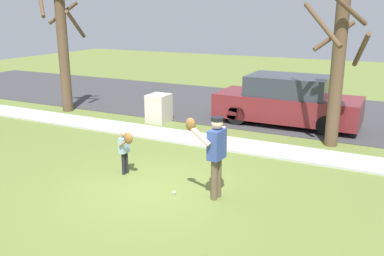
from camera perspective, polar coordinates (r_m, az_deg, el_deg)
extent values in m
plane|color=olive|center=(12.06, 3.71, -2.24)|extent=(48.00, 48.00, 0.00)
cube|color=#B2B2AD|center=(12.14, 3.90, -1.98)|extent=(36.00, 1.20, 0.06)
cube|color=#38383A|center=(16.71, 10.60, 2.60)|extent=(36.00, 6.80, 0.02)
cylinder|color=brown|center=(8.47, 3.02, -7.04)|extent=(0.13, 0.13, 0.85)
cylinder|color=brown|center=(8.61, 3.58, -6.68)|extent=(0.13, 0.13, 0.85)
cube|color=#33478C|center=(8.29, 3.38, -2.23)|extent=(0.27, 0.43, 0.60)
sphere|color=beige|center=(8.17, 3.43, 0.66)|extent=(0.23, 0.23, 0.23)
cylinder|color=black|center=(8.15, 3.44, 1.25)|extent=(0.24, 0.24, 0.07)
cylinder|color=beige|center=(8.15, 0.97, -0.95)|extent=(0.53, 0.15, 0.41)
ellipsoid|color=brown|center=(8.20, -0.20, 0.52)|extent=(0.23, 0.16, 0.26)
cylinder|color=beige|center=(8.50, 4.23, -1.68)|extent=(0.10, 0.10, 0.57)
cylinder|color=black|center=(9.99, -8.89, -4.65)|extent=(0.08, 0.08, 0.52)
cylinder|color=black|center=(9.92, -9.29, -4.82)|extent=(0.08, 0.08, 0.52)
cube|color=#8CADC6|center=(9.81, -9.20, -2.30)|extent=(0.17, 0.26, 0.37)
sphere|color=#A87A5B|center=(9.73, -9.27, -0.81)|extent=(0.14, 0.14, 0.14)
cylinder|color=#A87A5B|center=(9.92, -8.61, -2.01)|extent=(0.06, 0.06, 0.35)
cylinder|color=#A87A5B|center=(9.56, -9.16, -1.94)|extent=(0.32, 0.10, 0.25)
ellipsoid|color=brown|center=(9.45, -8.64, -1.40)|extent=(0.23, 0.16, 0.26)
sphere|color=white|center=(8.86, -2.46, -8.74)|extent=(0.07, 0.07, 0.07)
cube|color=beige|center=(14.43, -4.51, 2.70)|extent=(0.67, 0.76, 0.96)
cylinder|color=brown|center=(12.17, 19.10, 7.10)|extent=(0.36, 0.36, 4.14)
cylinder|color=brown|center=(12.21, 21.98, 9.80)|extent=(0.53, 1.36, 1.02)
cylinder|color=brown|center=(12.50, 18.69, 11.73)|extent=(1.05, 0.68, 0.85)
cylinder|color=brown|center=(11.65, 17.27, 13.27)|extent=(1.25, 1.11, 1.14)
cylinder|color=brown|center=(11.73, 20.81, 14.60)|extent=(0.83, 0.72, 0.73)
cylinder|color=brown|center=(16.44, -17.12, 10.71)|extent=(0.38, 0.38, 4.97)
cylinder|color=brown|center=(16.16, -15.51, 13.41)|extent=(0.54, 1.36, 1.03)
cylinder|color=brown|center=(16.84, -17.08, 14.71)|extent=(1.05, 0.69, 0.85)
cylinder|color=brown|center=(16.35, -19.84, 15.88)|extent=(1.26, 1.11, 1.14)
cube|color=maroon|center=(14.41, 12.76, 2.81)|extent=(4.70, 1.90, 0.80)
cube|color=#2D333D|center=(14.27, 12.94, 5.65)|extent=(2.58, 1.75, 0.65)
cylinder|color=black|center=(14.10, 6.11, 1.77)|extent=(0.64, 0.22, 0.64)
cylinder|color=black|center=(15.65, 8.30, 3.07)|extent=(0.64, 0.22, 0.64)
cylinder|color=black|center=(13.40, 17.84, 0.36)|extent=(0.64, 0.22, 0.64)
cylinder|color=black|center=(15.02, 18.89, 1.86)|extent=(0.64, 0.22, 0.64)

